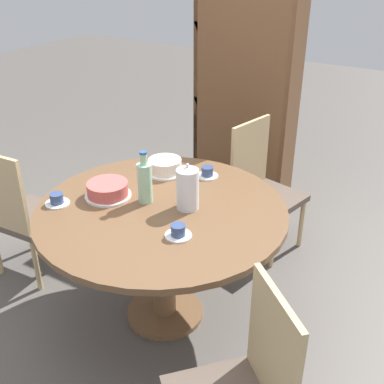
{
  "coord_description": "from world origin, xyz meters",
  "views": [
    {
      "loc": [
        1.33,
        -1.86,
        2.07
      ],
      "look_at": [
        0.0,
        0.32,
        0.71
      ],
      "focal_mm": 45.0,
      "sensor_mm": 36.0,
      "label": 1
    }
  ],
  "objects": [
    {
      "name": "cake_main",
      "position": [
        -0.33,
        -0.05,
        0.8
      ],
      "size": [
        0.26,
        0.26,
        0.09
      ],
      "color": "white",
      "rests_on": "dining_table"
    },
    {
      "name": "chair_a",
      "position": [
        -1.03,
        -0.13,
        0.48
      ],
      "size": [
        0.44,
        0.44,
        0.94
      ],
      "rotation": [
        0.0,
        0.0,
        3.2
      ],
      "color": "tan",
      "rests_on": "ground_plane"
    },
    {
      "name": "coffee_pot",
      "position": [
        0.12,
        0.08,
        0.88
      ],
      "size": [
        0.12,
        0.12,
        0.27
      ],
      "color": "silver",
      "rests_on": "dining_table"
    },
    {
      "name": "cup_b",
      "position": [
        0.02,
        0.47,
        0.78
      ],
      "size": [
        0.13,
        0.13,
        0.06
      ],
      "color": "white",
      "rests_on": "dining_table"
    },
    {
      "name": "bookshelf",
      "position": [
        -0.27,
        1.58,
        0.86
      ],
      "size": [
        0.82,
        0.28,
        1.79
      ],
      "rotation": [
        0.0,
        0.0,
        3.14
      ],
      "color": "brown",
      "rests_on": "ground_plane"
    },
    {
      "name": "cake_second",
      "position": [
        -0.23,
        0.37,
        0.8
      ],
      "size": [
        0.24,
        0.24,
        0.09
      ],
      "color": "white",
      "rests_on": "dining_table"
    },
    {
      "name": "cup_c",
      "position": [
        -0.52,
        -0.26,
        0.78
      ],
      "size": [
        0.13,
        0.13,
        0.06
      ],
      "color": "white",
      "rests_on": "dining_table"
    },
    {
      "name": "dining_table",
      "position": [
        0.0,
        0.0,
        0.63
      ],
      "size": [
        1.38,
        1.38,
        0.76
      ],
      "color": "brown",
      "rests_on": "ground_plane"
    },
    {
      "name": "cup_a",
      "position": [
        0.23,
        -0.19,
        0.78
      ],
      "size": [
        0.13,
        0.13,
        0.06
      ],
      "color": "white",
      "rests_on": "dining_table"
    },
    {
      "name": "chair_c",
      "position": [
        0.16,
        1.03,
        0.48
      ],
      "size": [
        0.5,
        0.5,
        0.94
      ],
      "rotation": [
        0.0,
        0.0,
        7.63
      ],
      "color": "tan",
      "rests_on": "ground_plane"
    },
    {
      "name": "ground_plane",
      "position": [
        0.0,
        0.0,
        0.0
      ],
      "size": [
        14.0,
        14.0,
        0.0
      ],
      "primitive_type": "plane",
      "color": "#56514C"
    },
    {
      "name": "water_bottle",
      "position": [
        -0.12,
        0.01,
        0.88
      ],
      "size": [
        0.08,
        0.08,
        0.3
      ],
      "color": "#99C6A3",
      "rests_on": "dining_table"
    }
  ]
}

